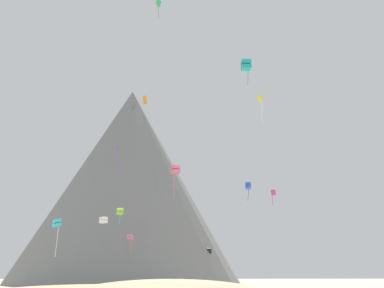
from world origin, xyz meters
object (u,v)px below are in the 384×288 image
Objects in this scene: kite_pink_low at (130,238)px; kite_orange_high at (145,100)px; kite_green_high at (158,4)px; kite_teal_high at (246,65)px; kite_rainbow_mid at (175,170)px; kite_blue_mid at (248,186)px; rock_massif at (134,190)px; kite_yellow_mid at (261,103)px; kite_magenta_mid at (273,194)px; kite_lime_low at (120,211)px; kite_black_low at (209,256)px; kite_cyan_low at (57,223)px; kite_violet_mid at (117,155)px; kite_white_low at (104,220)px.

kite_orange_high is at bearing 129.61° from kite_pink_low.
kite_teal_high is at bearing -14.67° from kite_green_high.
kite_blue_mid is at bearing -143.47° from kite_rainbow_mid.
rock_massif is 31.39m from kite_orange_high.
kite_yellow_mid is 1.00× the size of kite_teal_high.
kite_magenta_mid is at bearing -55.79° from rock_massif.
kite_magenta_mid is at bearing -102.90° from kite_orange_high.
kite_yellow_mid is (17.48, -51.96, 1.89)m from rock_massif.
kite_lime_low is 0.92× the size of kite_blue_mid.
kite_black_low is (-1.82, 38.05, -17.35)m from kite_yellow_mid.
kite_violet_mid reaches higher than kite_cyan_low.
kite_magenta_mid is at bearing 175.90° from kite_pink_low.
kite_yellow_mid is at bearing -79.01° from kite_teal_high.
kite_yellow_mid is 0.68× the size of kite_black_low.
kite_pink_low is at bearing -163.63° from kite_white_low.
kite_teal_high is 3.10× the size of kite_white_low.
kite_black_low is (15.66, -13.91, -15.46)m from rock_massif.
kite_cyan_low is 1.66× the size of kite_pink_low.
rock_massif is at bearing 164.05° from kite_magenta_mid.
kite_teal_high is 1.48× the size of kite_magenta_mid.
kite_pink_low is at bearing 127.08° from kite_teal_high.
kite_teal_high is 2.27× the size of kite_orange_high.
kite_rainbow_mid is at bearing 67.60° from kite_green_high.
kite_violet_mid is at bearing -114.64° from kite_yellow_mid.
kite_teal_high is 0.70× the size of kite_cyan_low.
kite_magenta_mid is at bearing -136.43° from kite_rainbow_mid.
kite_violet_mid is at bearing 115.93° from kite_lime_low.
kite_yellow_mid is 0.70× the size of kite_violet_mid.
rock_massif is 11.53× the size of kite_rainbow_mid.
kite_orange_high is at bearing -85.35° from rock_massif.
kite_green_high is 34.28m from kite_magenta_mid.
kite_orange_high is 0.51× the size of kite_pink_low.
kite_lime_low is 26.58m from kite_black_low.
rock_massif is 11.46× the size of kite_black_low.
kite_white_low is at bearing -93.93° from rock_massif.
kite_green_high is at bearing -84.81° from rock_massif.
kite_pink_low is (-22.92, 10.45, -6.30)m from kite_magenta_mid.
kite_magenta_mid is at bearing -175.36° from kite_yellow_mid.
kite_white_low is 25.12m from kite_orange_high.
kite_rainbow_mid is 13.61m from kite_orange_high.
kite_teal_high is 27.00m from kite_violet_mid.
kite_violet_mid is (-1.89, -30.27, 0.30)m from rock_massif.
kite_yellow_mid is at bearing 178.63° from kite_rainbow_mid.
kite_teal_high is 29.80m from kite_white_low.
rock_massif reaches higher than kite_rainbow_mid.
kite_pink_low is (-7.55, 3.64, -11.51)m from kite_rainbow_mid.
rock_massif is 42.05m from kite_cyan_low.
kite_cyan_low is (-28.59, -4.68, -6.73)m from kite_blue_mid.
kite_violet_mid is at bearing -76.91° from kite_black_low.
kite_yellow_mid reaches higher than kite_black_low.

